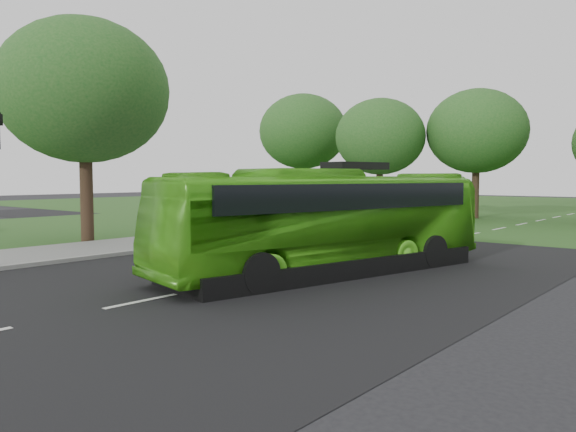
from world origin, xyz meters
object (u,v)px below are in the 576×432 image
at_px(tree_park_a, 380,137).
at_px(tree_park_f, 303,132).
at_px(tree_side_near, 84,91).
at_px(bus, 328,221).
at_px(tree_park_b, 477,131).

distance_m(tree_park_a, tree_park_f, 9.26).
relative_size(tree_park_f, tree_side_near, 1.01).
bearing_deg(bus, tree_park_b, 114.96).
distance_m(tree_park_a, bus, 24.55).
xyz_separation_m(tree_park_a, bus, (10.90, -21.59, -4.22)).
xyz_separation_m(tree_park_a, tree_park_f, (-8.90, 2.36, 0.97)).
bearing_deg(tree_park_f, tree_side_near, -73.99).
distance_m(tree_park_b, bus, 25.87).
bearing_deg(bus, tree_park_f, 142.90).
relative_size(tree_park_b, tree_park_f, 0.91).
bearing_deg(tree_park_a, tree_side_near, -94.92).
xyz_separation_m(tree_park_f, tree_side_near, (7.00, -24.41, -0.11)).
distance_m(tree_park_b, tree_side_near, 26.54).
distance_m(tree_park_f, tree_side_near, 25.40).
bearing_deg(tree_park_b, bus, -78.36).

